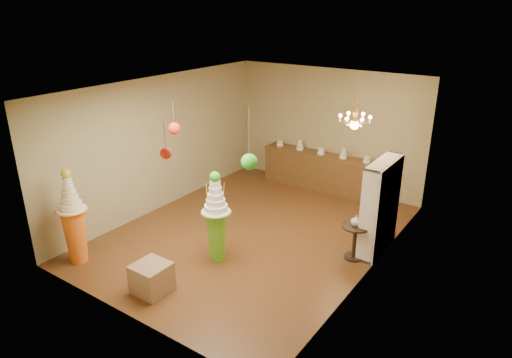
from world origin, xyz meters
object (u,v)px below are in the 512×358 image
Objects in this scene: pedestal_green at (217,224)px; pedestal_orange at (75,227)px; sideboard at (320,171)px; round_table at (355,237)px.

pedestal_orange reaches higher than pedestal_green.
sideboard is 4.51× the size of round_table.
pedestal_orange is 5.08m from round_table.
pedestal_green is 2.54m from pedestal_orange.
pedestal_orange is 0.59× the size of sideboard.
round_table is at bearing 35.61° from pedestal_green.
sideboard is (-0.05, 4.17, -0.24)m from pedestal_green.
sideboard is 3.42m from round_table.
pedestal_green is 4.18m from sideboard.
round_table is (2.10, -2.70, -0.04)m from sideboard.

